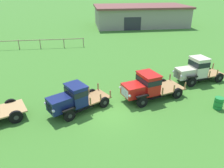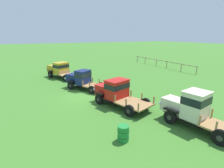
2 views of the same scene
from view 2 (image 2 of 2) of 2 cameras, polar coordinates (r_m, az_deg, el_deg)
The scene contains 7 objects.
ground_plane at distance 17.05m, azimuth -8.46°, elevation -3.75°, with size 240.00×240.00×0.00m, color #3D7528.
paddock_fence at distance 33.35m, azimuth 15.73°, elevation 6.95°, with size 15.12×0.36×1.28m.
vintage_truck_foreground_near at distance 24.79m, azimuth -16.65°, elevation 4.59°, with size 5.57×3.74×2.11m.
vintage_truck_second_in_line at distance 19.02m, azimuth -9.97°, elevation 1.65°, with size 4.76×3.65×2.06m.
vintage_truck_midrow_center at distance 14.45m, azimuth 1.25°, elevation -2.42°, with size 5.47×3.36×2.15m.
vintage_truck_far_side at distance 12.13m, azimuth 24.58°, elevation -7.05°, with size 4.97×2.50×2.36m.
oil_drum_beside_row at distance 9.91m, azimuth 3.70°, elevation -15.77°, with size 0.66×0.66×0.90m.
Camera 2 is at (15.25, -5.16, 5.61)m, focal length 28.00 mm.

